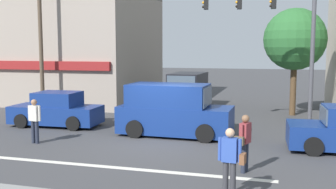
{
  "coord_description": "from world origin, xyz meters",
  "views": [
    {
      "loc": [
        4.41,
        -14.05,
        3.5
      ],
      "look_at": [
        -0.11,
        2.0,
        1.6
      ],
      "focal_mm": 42.0,
      "sensor_mm": 36.0,
      "label": 1
    }
  ],
  "objects_px": {
    "pedestrian_mid_crossing": "(245,140)",
    "pedestrian_far_side": "(35,118)",
    "van_crossing_rightbound": "(187,92)",
    "traffic_light_mast": "(282,31)",
    "utility_pole_near_left": "(41,36)",
    "van_approaching_near": "(173,111)",
    "pedestrian_foreground_with_bag": "(231,158)",
    "street_tree": "(295,40)",
    "sedan_crossing_center": "(56,111)"
  },
  "relations": [
    {
      "from": "sedan_crossing_center",
      "to": "pedestrian_mid_crossing",
      "type": "bearing_deg",
      "value": -27.7
    },
    {
      "from": "van_approaching_near",
      "to": "traffic_light_mast",
      "type": "bearing_deg",
      "value": 29.85
    },
    {
      "from": "van_approaching_near",
      "to": "van_crossing_rightbound",
      "type": "height_order",
      "value": "same"
    },
    {
      "from": "pedestrian_mid_crossing",
      "to": "pedestrian_far_side",
      "type": "xyz_separation_m",
      "value": [
        -7.87,
        1.45,
        -0.0
      ]
    },
    {
      "from": "utility_pole_near_left",
      "to": "van_approaching_near",
      "type": "distance_m",
      "value": 9.76
    },
    {
      "from": "street_tree",
      "to": "pedestrian_mid_crossing",
      "type": "height_order",
      "value": "street_tree"
    },
    {
      "from": "street_tree",
      "to": "traffic_light_mast",
      "type": "bearing_deg",
      "value": -99.47
    },
    {
      "from": "sedan_crossing_center",
      "to": "pedestrian_far_side",
      "type": "distance_m",
      "value": 3.43
    },
    {
      "from": "utility_pole_near_left",
      "to": "pedestrian_foreground_with_bag",
      "type": "relative_size",
      "value": 4.91
    },
    {
      "from": "van_approaching_near",
      "to": "pedestrian_foreground_with_bag",
      "type": "height_order",
      "value": "van_approaching_near"
    },
    {
      "from": "street_tree",
      "to": "pedestrian_foreground_with_bag",
      "type": "height_order",
      "value": "street_tree"
    },
    {
      "from": "van_crossing_rightbound",
      "to": "pedestrian_far_side",
      "type": "xyz_separation_m",
      "value": [
        -3.5,
        -10.28,
        -0.06
      ]
    },
    {
      "from": "van_crossing_rightbound",
      "to": "pedestrian_far_side",
      "type": "relative_size",
      "value": 2.79
    },
    {
      "from": "van_crossing_rightbound",
      "to": "pedestrian_mid_crossing",
      "type": "bearing_deg",
      "value": -69.56
    },
    {
      "from": "van_crossing_rightbound",
      "to": "pedestrian_foreground_with_bag",
      "type": "height_order",
      "value": "van_crossing_rightbound"
    },
    {
      "from": "van_approaching_near",
      "to": "pedestrian_mid_crossing",
      "type": "distance_m",
      "value": 5.32
    },
    {
      "from": "pedestrian_foreground_with_bag",
      "to": "pedestrian_mid_crossing",
      "type": "distance_m",
      "value": 2.01
    },
    {
      "from": "utility_pole_near_left",
      "to": "van_crossing_rightbound",
      "type": "relative_size",
      "value": 1.76
    },
    {
      "from": "utility_pole_near_left",
      "to": "pedestrian_far_side",
      "type": "bearing_deg",
      "value": -58.9
    },
    {
      "from": "pedestrian_mid_crossing",
      "to": "street_tree",
      "type": "bearing_deg",
      "value": 81.33
    },
    {
      "from": "van_crossing_rightbound",
      "to": "pedestrian_mid_crossing",
      "type": "relative_size",
      "value": 2.79
    },
    {
      "from": "utility_pole_near_left",
      "to": "traffic_light_mast",
      "type": "relative_size",
      "value": 1.32
    },
    {
      "from": "utility_pole_near_left",
      "to": "pedestrian_mid_crossing",
      "type": "relative_size",
      "value": 4.91
    },
    {
      "from": "utility_pole_near_left",
      "to": "van_approaching_near",
      "type": "relative_size",
      "value": 1.77
    },
    {
      "from": "traffic_light_mast",
      "to": "pedestrian_far_side",
      "type": "relative_size",
      "value": 3.71
    },
    {
      "from": "utility_pole_near_left",
      "to": "pedestrian_mid_crossing",
      "type": "distance_m",
      "value": 14.47
    },
    {
      "from": "pedestrian_mid_crossing",
      "to": "traffic_light_mast",
      "type": "bearing_deg",
      "value": 81.84
    },
    {
      "from": "van_crossing_rightbound",
      "to": "pedestrian_foreground_with_bag",
      "type": "relative_size",
      "value": 2.79
    },
    {
      "from": "sedan_crossing_center",
      "to": "utility_pole_near_left",
      "type": "bearing_deg",
      "value": 131.53
    },
    {
      "from": "van_approaching_near",
      "to": "van_crossing_rightbound",
      "type": "relative_size",
      "value": 1.0
    },
    {
      "from": "street_tree",
      "to": "van_crossing_rightbound",
      "type": "bearing_deg",
      "value": 171.34
    },
    {
      "from": "traffic_light_mast",
      "to": "pedestrian_foreground_with_bag",
      "type": "relative_size",
      "value": 3.71
    },
    {
      "from": "pedestrian_foreground_with_bag",
      "to": "pedestrian_far_side",
      "type": "bearing_deg",
      "value": 155.86
    },
    {
      "from": "pedestrian_far_side",
      "to": "van_approaching_near",
      "type": "bearing_deg",
      "value": 30.93
    },
    {
      "from": "traffic_light_mast",
      "to": "van_crossing_rightbound",
      "type": "distance_m",
      "value": 8.07
    },
    {
      "from": "traffic_light_mast",
      "to": "van_approaching_near",
      "type": "xyz_separation_m",
      "value": [
        -4.19,
        -2.41,
        -3.3
      ]
    },
    {
      "from": "street_tree",
      "to": "sedan_crossing_center",
      "type": "distance_m",
      "value": 12.67
    },
    {
      "from": "pedestrian_mid_crossing",
      "to": "sedan_crossing_center",
      "type": "bearing_deg",
      "value": 152.3
    },
    {
      "from": "utility_pole_near_left",
      "to": "traffic_light_mast",
      "type": "bearing_deg",
      "value": -5.4
    },
    {
      "from": "utility_pole_near_left",
      "to": "street_tree",
      "type": "bearing_deg",
      "value": 12.6
    },
    {
      "from": "street_tree",
      "to": "van_approaching_near",
      "type": "height_order",
      "value": "street_tree"
    },
    {
      "from": "van_approaching_near",
      "to": "pedestrian_mid_crossing",
      "type": "height_order",
      "value": "van_approaching_near"
    },
    {
      "from": "street_tree",
      "to": "traffic_light_mast",
      "type": "relative_size",
      "value": 0.92
    },
    {
      "from": "pedestrian_mid_crossing",
      "to": "van_crossing_rightbound",
      "type": "bearing_deg",
      "value": 110.44
    },
    {
      "from": "utility_pole_near_left",
      "to": "pedestrian_far_side",
      "type": "distance_m",
      "value": 8.15
    },
    {
      "from": "pedestrian_foreground_with_bag",
      "to": "pedestrian_mid_crossing",
      "type": "relative_size",
      "value": 1.0
    },
    {
      "from": "street_tree",
      "to": "pedestrian_foreground_with_bag",
      "type": "bearing_deg",
      "value": -98.04
    },
    {
      "from": "van_crossing_rightbound",
      "to": "traffic_light_mast",
      "type": "bearing_deg",
      "value": -43.78
    },
    {
      "from": "van_crossing_rightbound",
      "to": "pedestrian_far_side",
      "type": "distance_m",
      "value": 10.86
    },
    {
      "from": "van_crossing_rightbound",
      "to": "pedestrian_foreground_with_bag",
      "type": "xyz_separation_m",
      "value": [
        4.21,
        -13.73,
        -0.05
      ]
    }
  ]
}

